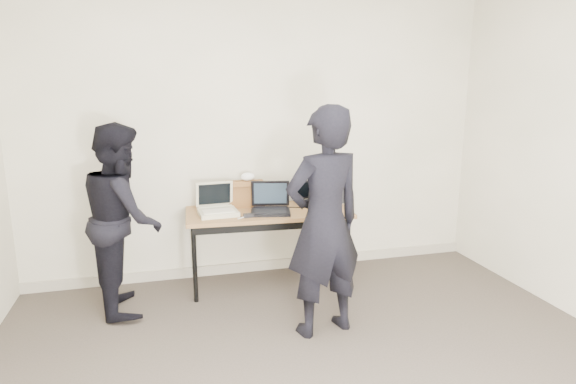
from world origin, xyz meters
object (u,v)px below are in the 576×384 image
object	(u,v)px
laptop_right	(313,198)
equipment_box	(326,193)
laptop_beige	(217,208)
desk	(269,217)
person_observer	(123,218)
leather_satchel	(245,193)
person_typist	(324,223)
laptop_center	(270,205)

from	to	relation	value
laptop_right	equipment_box	world-z (taller)	laptop_right
equipment_box	laptop_beige	bearing A→B (deg)	-171.05
desk	laptop_beige	distance (m)	0.48
laptop_right	person_observer	size ratio (longest dim) A/B	0.25
equipment_box	desk	bearing A→B (deg)	-163.08
laptop_beige	equipment_box	xyz separation A→B (m)	(1.10, 0.17, 0.03)
desk	laptop_beige	xyz separation A→B (m)	(-0.47, 0.02, 0.11)
desk	leather_satchel	xyz separation A→B (m)	(-0.18, 0.23, 0.19)
person_typist	person_observer	xyz separation A→B (m)	(-1.47, 0.82, -0.08)
laptop_center	equipment_box	distance (m)	0.66
leather_satchel	person_observer	distance (m)	1.15
desk	leather_satchel	size ratio (longest dim) A/B	4.15
equipment_box	laptop_center	bearing A→B (deg)	-159.85
laptop_right	person_observer	xyz separation A→B (m)	(-1.75, -0.34, 0.01)
laptop_beige	person_typist	distance (m)	1.20
leather_satchel	laptop_center	bearing A→B (deg)	-51.03
laptop_center	person_typist	size ratio (longest dim) A/B	0.24
laptop_beige	laptop_center	world-z (taller)	laptop_beige
laptop_beige	leather_satchel	size ratio (longest dim) A/B	0.97
laptop_right	leather_satchel	size ratio (longest dim) A/B	1.07
desk	laptop_right	bearing A→B (deg)	24.33
laptop_center	person_observer	size ratio (longest dim) A/B	0.27
laptop_beige	laptop_center	bearing A→B (deg)	-10.32
person_typist	leather_satchel	bearing A→B (deg)	-84.93
desk	equipment_box	size ratio (longest dim) A/B	5.28
laptop_center	person_observer	distance (m)	1.28
laptop_beige	leather_satchel	bearing A→B (deg)	31.99
desk	laptop_center	bearing A→B (deg)	-71.30
leather_satchel	laptop_beige	bearing A→B (deg)	-140.92
laptop_beige	person_observer	distance (m)	0.81
laptop_beige	laptop_center	distance (m)	0.48
person_typist	person_observer	size ratio (longest dim) A/B	1.10
laptop_center	leather_satchel	world-z (taller)	laptop_center
laptop_beige	laptop_right	size ratio (longest dim) A/B	0.91
leather_satchel	person_observer	world-z (taller)	person_observer
laptop_beige	person_typist	xyz separation A→B (m)	(0.67, -0.99, 0.09)
leather_satchel	equipment_box	world-z (taller)	leather_satchel
leather_satchel	person_observer	xyz separation A→B (m)	(-1.08, -0.38, -0.06)
desk	leather_satchel	distance (m)	0.34
desk	laptop_right	xyz separation A→B (m)	(0.49, 0.19, 0.11)
laptop_beige	laptop_right	xyz separation A→B (m)	(0.96, 0.17, -0.00)
desk	laptop_right	distance (m)	0.53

